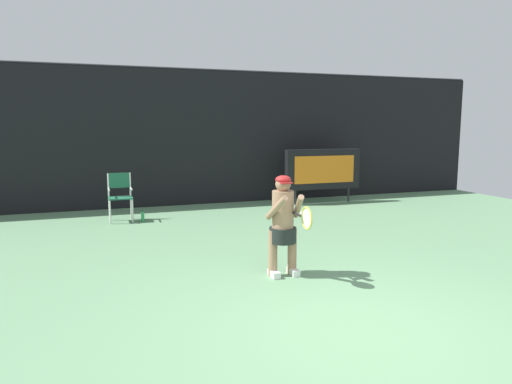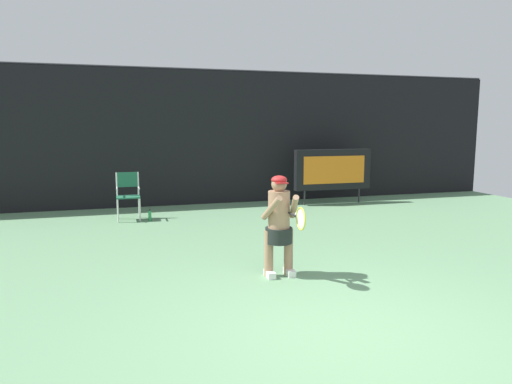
# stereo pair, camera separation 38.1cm
# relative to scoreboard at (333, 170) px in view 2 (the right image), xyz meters

# --- Properties ---
(ground) EXTENTS (18.00, 22.00, 0.03)m
(ground) POSITION_rel_scoreboard_xyz_m (-3.44, -7.67, -0.96)
(ground) COLOR #649168
(backdrop_screen) EXTENTS (18.00, 0.12, 3.66)m
(backdrop_screen) POSITION_rel_scoreboard_xyz_m (-3.44, 1.02, 0.86)
(backdrop_screen) COLOR black
(backdrop_screen) RESTS_ON ground
(scoreboard) EXTENTS (2.20, 0.21, 1.50)m
(scoreboard) POSITION_rel_scoreboard_xyz_m (0.00, 0.00, 0.00)
(scoreboard) COLOR black
(scoreboard) RESTS_ON ground
(umpire_chair) EXTENTS (0.52, 0.44, 1.08)m
(umpire_chair) POSITION_rel_scoreboard_xyz_m (-5.45, -0.69, -0.33)
(umpire_chair) COLOR white
(umpire_chair) RESTS_ON ground
(water_bottle) EXTENTS (0.07, 0.07, 0.27)m
(water_bottle) POSITION_rel_scoreboard_xyz_m (-5.00, -0.99, -0.82)
(water_bottle) COLOR #2A8F4C
(water_bottle) RESTS_ON ground
(tennis_player) EXTENTS (0.52, 0.59, 1.45)m
(tennis_player) POSITION_rel_scoreboard_xyz_m (-3.48, -5.49, -0.16)
(tennis_player) COLOR white
(tennis_player) RESTS_ON ground
(tennis_racket) EXTENTS (0.03, 0.60, 0.31)m
(tennis_racket) POSITION_rel_scoreboard_xyz_m (-3.37, -6.00, -0.02)
(tennis_racket) COLOR black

